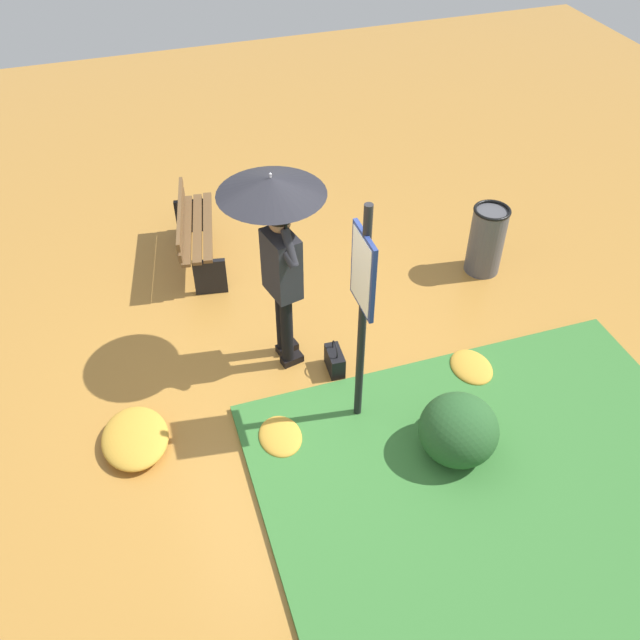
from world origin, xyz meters
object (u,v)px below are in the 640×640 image
at_px(info_sign_post, 363,297).
at_px(handbag, 335,360).
at_px(park_bench, 194,232).
at_px(trash_bin, 487,240).
at_px(person_with_umbrella, 276,226).

relative_size(info_sign_post, handbag, 6.22).
relative_size(park_bench, trash_bin, 1.69).
distance_m(park_bench, trash_bin, 3.35).
distance_m(info_sign_post, park_bench, 3.18).
bearing_deg(park_bench, handbag, -156.51).
xyz_separation_m(info_sign_post, handbag, (0.62, 0.00, -1.32)).
height_order(person_with_umbrella, handbag, person_with_umbrella).
bearing_deg(info_sign_post, handbag, 0.06).
bearing_deg(info_sign_post, person_with_umbrella, 22.55).
relative_size(handbag, park_bench, 0.26).
height_order(person_with_umbrella, info_sign_post, info_sign_post).
bearing_deg(info_sign_post, park_bench, 18.74).
bearing_deg(trash_bin, person_with_umbrella, 103.43).
distance_m(info_sign_post, trash_bin, 2.91).
height_order(handbag, trash_bin, trash_bin).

